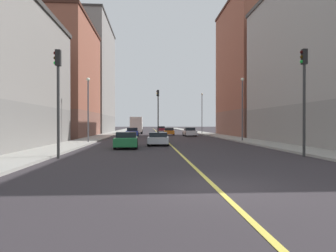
# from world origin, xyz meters

# --- Properties ---
(ground_plane) EXTENTS (400.00, 400.00, 0.00)m
(ground_plane) POSITION_xyz_m (0.00, 0.00, 0.00)
(ground_plane) COLOR #302B2F
(ground_plane) RESTS_ON ground
(sidewalk_left) EXTENTS (3.04, 168.00, 0.15)m
(sidewalk_left) POSITION_xyz_m (9.06, 49.00, 0.07)
(sidewalk_left) COLOR #9E9B93
(sidewalk_left) RESTS_ON ground
(sidewalk_right) EXTENTS (3.04, 168.00, 0.15)m
(sidewalk_right) POSITION_xyz_m (-9.06, 49.00, 0.07)
(sidewalk_right) COLOR #9E9B93
(sidewalk_right) RESTS_ON ground
(lane_center_stripe) EXTENTS (0.16, 154.00, 0.01)m
(lane_center_stripe) POSITION_xyz_m (0.00, 49.00, 0.01)
(lane_center_stripe) COLOR #E5D14C
(lane_center_stripe) RESTS_ON ground
(building_left_mid) EXTENTS (10.65, 17.59, 21.47)m
(building_left_mid) POSITION_xyz_m (15.76, 39.97, 10.75)
(building_left_mid) COLOR brown
(building_left_mid) RESTS_ON ground
(building_right_midblock) EXTENTS (10.65, 17.87, 17.00)m
(building_right_midblock) POSITION_xyz_m (-15.76, 37.89, 8.51)
(building_right_midblock) COLOR brown
(building_right_midblock) RESTS_ON ground
(building_right_distant) EXTENTS (10.65, 22.92, 23.97)m
(building_right_distant) POSITION_xyz_m (-15.76, 60.08, 11.99)
(building_right_distant) COLOR slate
(building_right_distant) RESTS_ON ground
(traffic_light_left_near) EXTENTS (0.40, 0.32, 6.38)m
(traffic_light_left_near) POSITION_xyz_m (7.13, 8.37, 4.10)
(traffic_light_left_near) COLOR #2D2D2D
(traffic_light_left_near) RESTS_ON ground
(traffic_light_right_near) EXTENTS (0.40, 0.32, 6.13)m
(traffic_light_right_near) POSITION_xyz_m (-7.16, 8.37, 3.96)
(traffic_light_right_near) COLOR #2D2D2D
(traffic_light_right_near) RESTS_ON ground
(traffic_light_median_far) EXTENTS (0.40, 0.32, 6.80)m
(traffic_light_median_far) POSITION_xyz_m (-0.69, 35.28, 4.34)
(traffic_light_median_far) COLOR #2D2D2D
(traffic_light_median_far) RESTS_ON ground
(street_lamp_left_near) EXTENTS (0.36, 0.36, 6.82)m
(street_lamp_left_near) POSITION_xyz_m (8.14, 23.89, 4.31)
(street_lamp_left_near) COLOR #4C4C51
(street_lamp_left_near) RESTS_ON ground
(street_lamp_right_near) EXTENTS (0.36, 0.36, 6.48)m
(street_lamp_right_near) POSITION_xyz_m (-8.14, 22.49, 4.13)
(street_lamp_right_near) COLOR #4C4C51
(street_lamp_right_near) RESTS_ON ground
(street_lamp_left_far) EXTENTS (0.36, 0.36, 7.66)m
(street_lamp_left_far) POSITION_xyz_m (8.14, 49.65, 4.75)
(street_lamp_left_far) COLOR #4C4C51
(street_lamp_left_far) RESTS_ON ground
(car_green) EXTENTS (1.95, 4.57, 1.30)m
(car_green) POSITION_xyz_m (-3.86, 15.97, 0.64)
(car_green) COLOR #1E6B38
(car_green) RESTS_ON ground
(car_blue) EXTENTS (1.92, 4.22, 1.36)m
(car_blue) POSITION_xyz_m (-4.53, 39.08, 0.66)
(car_blue) COLOR #23389E
(car_blue) RESTS_ON ground
(car_silver) EXTENTS (2.04, 4.06, 1.18)m
(car_silver) POSITION_xyz_m (-1.15, 19.08, 0.59)
(car_silver) COLOR silver
(car_silver) RESTS_ON ground
(car_maroon) EXTENTS (2.02, 4.29, 1.33)m
(car_maroon) POSITION_xyz_m (1.18, 69.38, 0.65)
(car_maroon) COLOR maroon
(car_maroon) RESTS_ON ground
(car_white) EXTENTS (1.85, 4.34, 1.38)m
(car_white) POSITION_xyz_m (4.46, 39.76, 0.67)
(car_white) COLOR white
(car_white) RESTS_ON ground
(car_orange) EXTENTS (1.87, 4.13, 1.27)m
(car_orange) POSITION_xyz_m (1.52, 44.71, 0.62)
(car_orange) COLOR orange
(car_orange) RESTS_ON ground
(box_truck) EXTENTS (2.36, 7.01, 3.24)m
(box_truck) POSITION_xyz_m (-4.40, 52.25, 1.70)
(box_truck) COLOR beige
(box_truck) RESTS_ON ground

